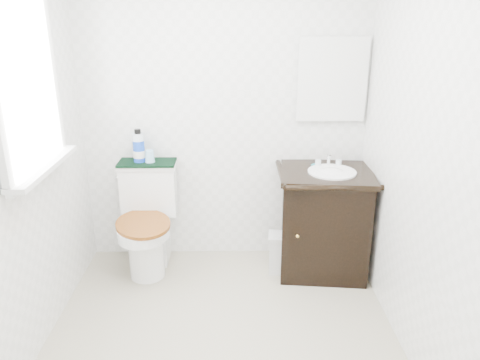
{
  "coord_description": "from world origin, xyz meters",
  "views": [
    {
      "loc": [
        0.08,
        -2.35,
        1.94
      ],
      "look_at": [
        0.12,
        0.75,
        0.81
      ],
      "focal_mm": 35.0,
      "sensor_mm": 36.0,
      "label": 1
    }
  ],
  "objects_px": {
    "toilet": "(148,225)",
    "vanity": "(324,219)",
    "cup": "(150,156)",
    "trash_bin": "(282,253)",
    "mouthwash_bottle": "(139,147)"
  },
  "relations": [
    {
      "from": "toilet",
      "to": "cup",
      "type": "distance_m",
      "value": 0.54
    },
    {
      "from": "cup",
      "to": "vanity",
      "type": "bearing_deg",
      "value": -7.43
    },
    {
      "from": "vanity",
      "to": "trash_bin",
      "type": "bearing_deg",
      "value": -174.1
    },
    {
      "from": "trash_bin",
      "to": "mouthwash_bottle",
      "type": "height_order",
      "value": "mouthwash_bottle"
    },
    {
      "from": "trash_bin",
      "to": "vanity",
      "type": "bearing_deg",
      "value": 5.9
    },
    {
      "from": "toilet",
      "to": "vanity",
      "type": "height_order",
      "value": "vanity"
    },
    {
      "from": "mouthwash_bottle",
      "to": "trash_bin",
      "type": "bearing_deg",
      "value": -11.39
    },
    {
      "from": "toilet",
      "to": "vanity",
      "type": "relative_size",
      "value": 0.9
    },
    {
      "from": "toilet",
      "to": "trash_bin",
      "type": "relative_size",
      "value": 2.6
    },
    {
      "from": "vanity",
      "to": "cup",
      "type": "xyz_separation_m",
      "value": [
        -1.33,
        0.17,
        0.46
      ]
    },
    {
      "from": "vanity",
      "to": "mouthwash_bottle",
      "type": "relative_size",
      "value": 3.62
    },
    {
      "from": "vanity",
      "to": "toilet",
      "type": "bearing_deg",
      "value": 177.35
    },
    {
      "from": "trash_bin",
      "to": "cup",
      "type": "distance_m",
      "value": 1.27
    },
    {
      "from": "mouthwash_bottle",
      "to": "cup",
      "type": "bearing_deg",
      "value": -10.25
    },
    {
      "from": "vanity",
      "to": "cup",
      "type": "bearing_deg",
      "value": 172.57
    }
  ]
}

